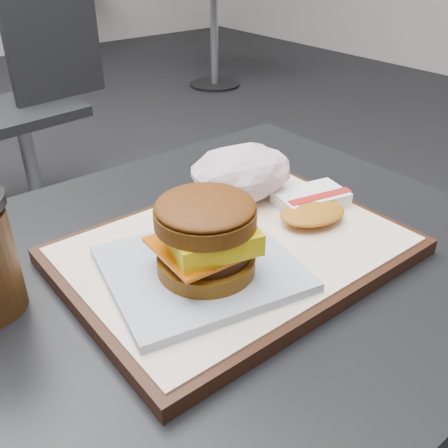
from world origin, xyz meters
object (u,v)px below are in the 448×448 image
hash_brown (312,205)px  serving_tray (236,251)px  customer_table (194,382)px  neighbor_chair (33,96)px  crumpled_wrapper (242,172)px  breakfast_sandwich (205,244)px

hash_brown → serving_tray: bearing=178.2°
hash_brown → customer_table: bearing=173.3°
hash_brown → neighbor_chair: size_ratio=0.15×
serving_tray → neighbor_chair: neighbor_chair is taller
hash_brown → crumpled_wrapper: size_ratio=0.89×
crumpled_wrapper → neighbor_chair: bearing=81.0°
customer_table → crumpled_wrapper: 0.28m
customer_table → crumpled_wrapper: size_ratio=5.60×
neighbor_chair → serving_tray: bearing=-101.4°
serving_tray → crumpled_wrapper: crumpled_wrapper is taller
neighbor_chair → customer_table: bearing=-103.3°
crumpled_wrapper → customer_table: bearing=-152.8°
serving_tray → breakfast_sandwich: breakfast_sandwich is taller
neighbor_chair → hash_brown: bearing=-97.3°
breakfast_sandwich → hash_brown: bearing=7.3°
customer_table → serving_tray: 0.20m
hash_brown → neighbor_chair: neighbor_chair is taller
hash_brown → crumpled_wrapper: bearing=111.3°
breakfast_sandwich → hash_brown: breakfast_sandwich is taller
breakfast_sandwich → neighbor_chair: size_ratio=0.25×
breakfast_sandwich → neighbor_chair: 1.79m
customer_table → neighbor_chair: bearing=76.7°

